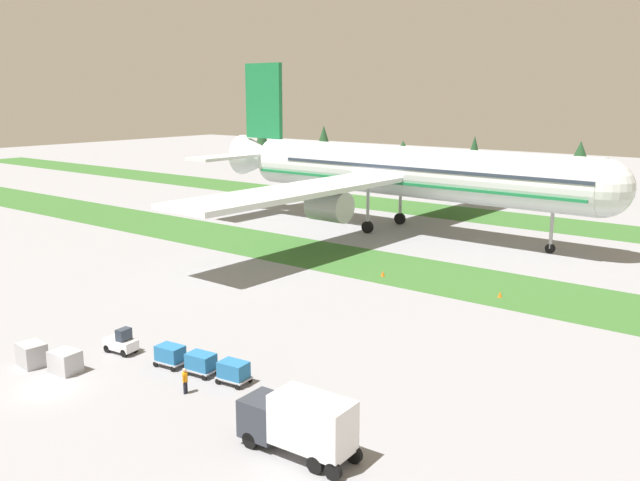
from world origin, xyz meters
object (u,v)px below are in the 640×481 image
object	(u,v)px
baggage_tug	(121,342)
uld_container_0	(32,354)
uld_container_1	(65,362)
cargo_dolly_second	(201,362)
cargo_dolly_third	(234,371)
ground_crew_marshaller	(185,380)
catering_truck	(299,422)
taxiway_marker_0	(500,294)
airliner	(400,171)
taxiway_marker_1	(383,274)
cargo_dolly_lead	(170,354)

from	to	relation	value
baggage_tug	uld_container_0	world-z (taller)	baggage_tug
baggage_tug	uld_container_1	bearing A→B (deg)	172.97
uld_container_1	cargo_dolly_second	bearing A→B (deg)	35.87
cargo_dolly_third	uld_container_0	bearing A→B (deg)	109.38
baggage_tug	ground_crew_marshaller	xyz separation A→B (m)	(9.35, -1.75, 0.13)
baggage_tug	catering_truck	bearing A→B (deg)	-105.61
uld_container_1	taxiway_marker_0	size ratio (longest dim) A/B	3.41
ground_crew_marshaller	uld_container_1	size ratio (longest dim) A/B	0.87
cargo_dolly_second	baggage_tug	bearing A→B (deg)	90.00
catering_truck	airliner	bearing A→B (deg)	23.63
catering_truck	baggage_tug	bearing A→B (deg)	78.27
catering_truck	taxiway_marker_0	world-z (taller)	catering_truck
cargo_dolly_second	catering_truck	world-z (taller)	catering_truck
ground_crew_marshaller	taxiway_marker_0	size ratio (longest dim) A/B	2.96
airliner	taxiway_marker_0	bearing A→B (deg)	49.99
cargo_dolly_second	ground_crew_marshaller	bearing A→B (deg)	-158.37
cargo_dolly_third	taxiway_marker_0	size ratio (longest dim) A/B	4.03
cargo_dolly_third	catering_truck	distance (m)	10.48
uld_container_1	taxiway_marker_1	xyz separation A→B (m)	(3.67, 35.53, -0.49)
catering_truck	ground_crew_marshaller	world-z (taller)	catering_truck
cargo_dolly_lead	catering_truck	bearing A→B (deg)	-110.56
taxiway_marker_0	catering_truck	bearing A→B (deg)	-84.34
ground_crew_marshaller	baggage_tug	bearing A→B (deg)	-122.73
cargo_dolly_lead	cargo_dolly_third	size ratio (longest dim) A/B	1.00
ground_crew_marshaller	taxiway_marker_1	xyz separation A→B (m)	(-5.68, 32.57, -0.64)
airliner	baggage_tug	distance (m)	54.21
cargo_dolly_lead	uld_container_0	distance (m)	10.10
ground_crew_marshaller	taxiway_marker_0	world-z (taller)	ground_crew_marshaller
airliner	baggage_tug	xyz separation A→B (m)	(8.09, -53.03, -7.81)
airliner	uld_container_0	size ratio (longest dim) A/B	38.65
cargo_dolly_lead	cargo_dolly_second	bearing A→B (deg)	-90.00
ground_crew_marshaller	uld_container_1	world-z (taller)	ground_crew_marshaller
airliner	uld_container_1	world-z (taller)	airliner
taxiway_marker_0	airliner	bearing A→B (deg)	139.02
airliner	cargo_dolly_second	world-z (taller)	airliner
baggage_tug	cargo_dolly_third	bearing A→B (deg)	-90.00
airliner	cargo_dolly_second	bearing A→B (deg)	18.02
catering_truck	taxiway_marker_0	bearing A→B (deg)	2.50
uld_container_0	taxiway_marker_1	bearing A→B (deg)	79.54
cargo_dolly_second	taxiway_marker_1	distance (m)	30.14
airliner	catering_truck	distance (m)	63.17
cargo_dolly_lead	uld_container_0	size ratio (longest dim) A/B	1.18
cargo_dolly_third	taxiway_marker_0	bearing A→B (deg)	-18.42
taxiway_marker_0	cargo_dolly_lead	bearing A→B (deg)	-110.99
taxiway_marker_0	taxiway_marker_1	xyz separation A→B (m)	(-13.13, -0.59, 0.01)
cargo_dolly_third	uld_container_1	bearing A→B (deg)	112.32
cargo_dolly_second	ground_crew_marshaller	world-z (taller)	ground_crew_marshaller
airliner	cargo_dolly_lead	bearing A→B (deg)	14.99
cargo_dolly_second	taxiway_marker_1	xyz separation A→B (m)	(-4.19, 29.84, -0.61)
cargo_dolly_second	taxiway_marker_0	size ratio (longest dim) A/B	4.03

